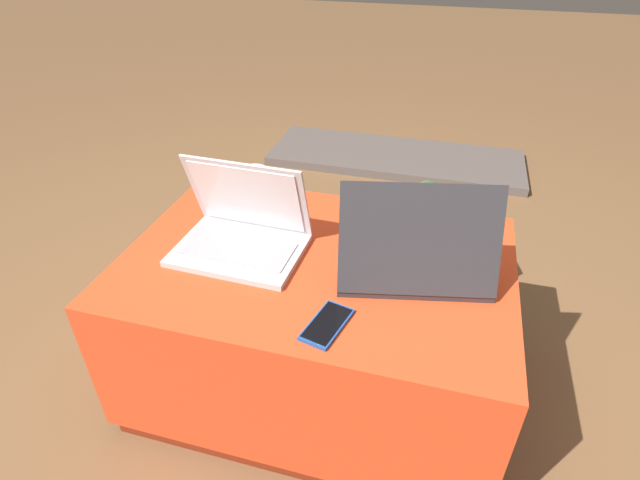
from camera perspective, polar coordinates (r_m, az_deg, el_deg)
ground_plane at (r=1.60m, az=-0.31°, el=-15.56°), size 14.00×14.00×0.00m
ottoman at (r=1.43m, az=-0.34°, el=-9.51°), size 0.99×0.68×0.46m
laptop_near at (r=1.31m, az=-8.88°, el=0.98°), size 0.33×0.25×0.24m
laptop_far at (r=1.22m, az=10.63°, el=-1.83°), size 0.41×0.33×0.26m
cell_phone at (r=1.09m, az=0.80°, el=-9.60°), size 0.10×0.15×0.01m
backpack at (r=1.80m, az=11.12°, el=-1.13°), size 0.34×0.29×0.48m
coffee_mug at (r=1.54m, az=-7.36°, el=6.40°), size 0.12×0.08×0.09m
fireplace_hearth at (r=2.90m, az=8.62°, el=9.31°), size 1.40×0.50×0.04m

